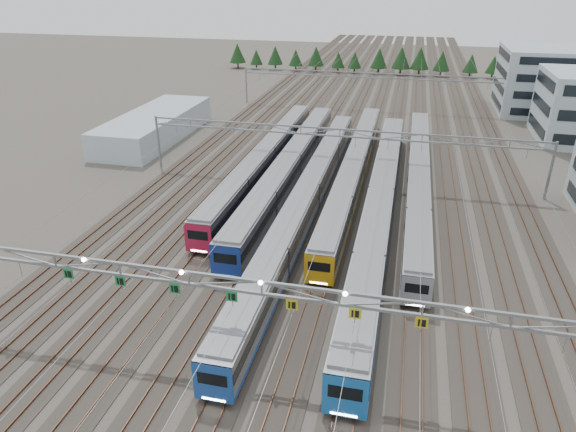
% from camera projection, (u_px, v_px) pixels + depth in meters
% --- Properties ---
extents(ground, '(400.00, 400.00, 0.00)m').
position_uv_depth(ground, '(264.00, 367.00, 39.76)').
color(ground, '#47423A').
rests_on(ground, ground).
extents(track_bed, '(54.00, 260.00, 5.42)m').
position_uv_depth(track_bed, '(373.00, 88.00, 126.92)').
color(track_bed, '#2D2823').
rests_on(track_bed, ground).
extents(train_a, '(3.06, 53.10, 3.99)m').
position_uv_depth(train_a, '(265.00, 158.00, 77.20)').
color(train_a, black).
rests_on(train_a, ground).
extents(train_b, '(3.18, 55.58, 4.15)m').
position_uv_depth(train_b, '(290.00, 167.00, 73.74)').
color(train_b, black).
rests_on(train_b, ground).
extents(train_c, '(2.95, 67.02, 3.84)m').
position_uv_depth(train_c, '(308.00, 196.00, 64.47)').
color(train_c, black).
rests_on(train_c, ground).
extents(train_d, '(2.92, 57.84, 3.81)m').
position_uv_depth(train_d, '(354.00, 168.00, 73.77)').
color(train_d, black).
rests_on(train_d, ground).
extents(train_e, '(3.12, 65.87, 4.08)m').
position_uv_depth(train_e, '(380.00, 202.00, 62.66)').
color(train_e, black).
rests_on(train_e, ground).
extents(train_f, '(2.82, 58.60, 3.67)m').
position_uv_depth(train_f, '(418.00, 176.00, 70.94)').
color(train_f, black).
rests_on(train_f, ground).
extents(gantry_near, '(56.36, 0.61, 8.08)m').
position_uv_depth(gantry_near, '(261.00, 291.00, 36.61)').
color(gantry_near, gray).
rests_on(gantry_near, ground).
extents(gantry_mid, '(56.36, 0.36, 8.00)m').
position_uv_depth(gantry_mid, '(340.00, 139.00, 72.13)').
color(gantry_mid, gray).
rests_on(gantry_mid, ground).
extents(gantry_far, '(56.36, 0.36, 8.00)m').
position_uv_depth(gantry_far, '(369.00, 80.00, 111.64)').
color(gantry_far, gray).
rests_on(gantry_far, ground).
extents(depot_bldg_north, '(22.00, 18.00, 13.40)m').
position_uv_depth(depot_bldg_north, '(555.00, 81.00, 108.76)').
color(depot_bldg_north, '#9FB4BE').
rests_on(depot_bldg_north, ground).
extents(west_shed, '(10.00, 30.00, 4.55)m').
position_uv_depth(west_shed, '(155.00, 126.00, 93.45)').
color(west_shed, '#9FB4BE').
rests_on(west_shed, ground).
extents(treeline, '(100.10, 5.60, 7.02)m').
position_uv_depth(treeline, '(389.00, 60.00, 150.72)').
color(treeline, '#332114').
rests_on(treeline, ground).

